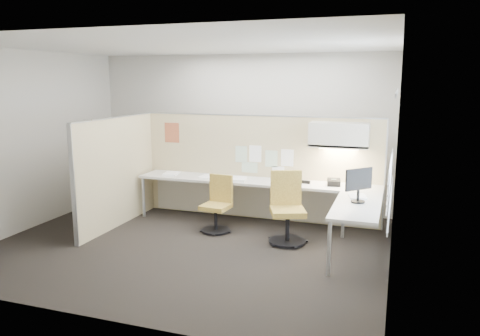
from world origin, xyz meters
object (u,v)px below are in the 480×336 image
(desk, at_px, (273,191))
(chair_left, at_px, (218,206))
(monitor, at_px, (359,183))
(phone, at_px, (333,182))
(chair_right, at_px, (287,210))

(desk, relative_size, chair_left, 4.61)
(chair_left, bearing_deg, monitor, -3.53)
(phone, bearing_deg, chair_left, -170.20)
(desk, relative_size, monitor, 8.66)
(desk, bearing_deg, chair_left, -152.34)
(chair_left, bearing_deg, desk, 33.33)
(chair_left, relative_size, chair_right, 0.85)
(chair_right, distance_m, phone, 0.96)
(chair_right, distance_m, monitor, 1.15)
(chair_right, height_order, phone, chair_right)
(monitor, bearing_deg, chair_right, 121.97)
(monitor, bearing_deg, desk, 104.32)
(desk, height_order, chair_left, chair_left)
(desk, relative_size, chair_right, 3.91)
(chair_left, xyz_separation_m, monitor, (2.15, -0.35, 0.59))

